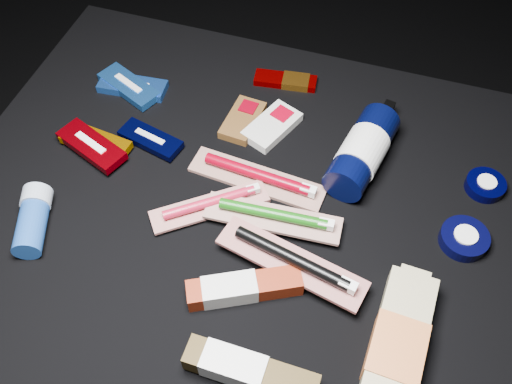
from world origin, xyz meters
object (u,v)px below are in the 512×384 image
(deodorant_stick, at_px, (33,219))
(toothpaste_carton_red, at_px, (239,288))
(lotion_bottle, at_px, (362,152))
(bodywash_bottle, at_px, (398,341))

(deodorant_stick, height_order, toothpaste_carton_red, deodorant_stick)
(lotion_bottle, relative_size, toothpaste_carton_red, 1.36)
(bodywash_bottle, xyz_separation_m, toothpaste_carton_red, (-0.23, 0.01, -0.00))
(bodywash_bottle, xyz_separation_m, deodorant_stick, (-0.58, 0.02, 0.00))
(lotion_bottle, xyz_separation_m, deodorant_stick, (-0.46, -0.28, -0.01))
(bodywash_bottle, bearing_deg, lotion_bottle, 113.46)
(lotion_bottle, height_order, toothpaste_carton_red, lotion_bottle)
(bodywash_bottle, bearing_deg, deodorant_stick, -179.20)
(lotion_bottle, bearing_deg, bodywash_bottle, -58.38)
(deodorant_stick, bearing_deg, lotion_bottle, 10.17)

